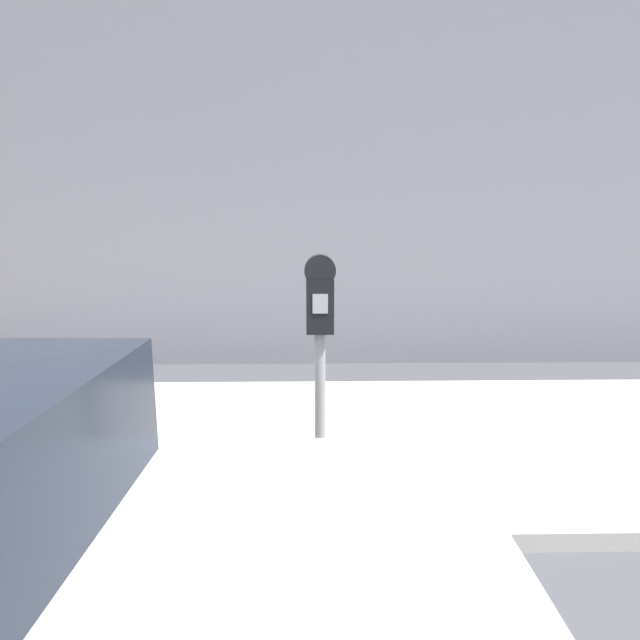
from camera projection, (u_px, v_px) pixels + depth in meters
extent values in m
cube|color=#BCB7AD|center=(247.00, 441.00, 4.20)|extent=(24.00, 2.80, 0.12)
cube|color=gray|center=(268.00, 158.00, 6.33)|extent=(24.00, 0.30, 5.34)
cylinder|color=gray|center=(320.00, 419.00, 3.09)|extent=(0.07, 0.07, 1.10)
cube|color=black|center=(320.00, 306.00, 2.95)|extent=(0.16, 0.14, 0.32)
cube|color=gray|center=(320.00, 304.00, 2.88)|extent=(0.09, 0.01, 0.11)
cylinder|color=black|center=(320.00, 270.00, 2.91)|extent=(0.18, 0.11, 0.18)
cylinder|color=black|center=(255.00, 557.00, 2.29)|extent=(0.72, 0.23, 0.71)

